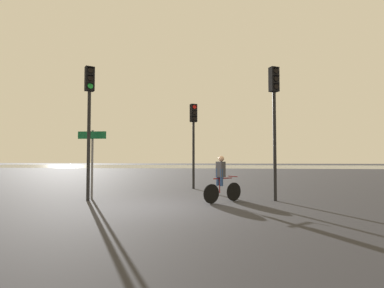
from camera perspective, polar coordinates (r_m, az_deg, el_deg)
The scene contains 7 objects.
ground_plane at distance 9.62m, azimuth -5.84°, elevation -11.95°, with size 120.00×120.00×0.00m, color #28282D.
water_strip at distance 48.24m, azimuth 3.12°, elevation -4.29°, with size 80.00×16.00×0.01m, color slate.
traffic_light_center at distance 14.99m, azimuth 0.29°, elevation 2.78°, with size 0.40×0.42×4.23m.
traffic_light_near_right at distance 11.38m, azimuth 15.41°, elevation 6.60°, with size 0.39×0.41×4.87m.
traffic_light_near_left at distance 11.66m, azimuth -18.99°, elevation 6.53°, with size 0.41×0.42×4.90m.
direction_sign_post at distance 11.97m, azimuth -18.49°, elevation -1.80°, with size 1.10×0.11×2.60m.
cyclist at distance 10.58m, azimuth 5.64°, elevation -6.60°, with size 1.31×1.16×1.62m.
Camera 1 is at (1.82, -9.31, 1.60)m, focal length 28.00 mm.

